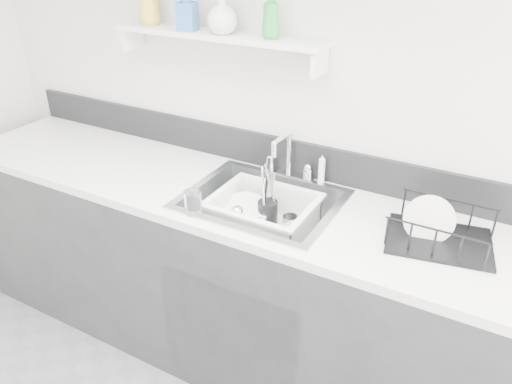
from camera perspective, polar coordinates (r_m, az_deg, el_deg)
The scene contains 18 objects.
room_shell at distance 1.21m, azimuth -18.31°, elevation 14.68°, with size 3.50×3.00×2.60m.
counter_run at distance 2.35m, azimuth 0.60°, elevation -10.70°, with size 3.20×0.62×0.92m.
backsplash at distance 2.29m, azimuth 4.24°, elevation 4.06°, with size 3.20×0.02×0.16m, color black.
sink at distance 2.14m, azimuth 0.65°, elevation -2.98°, with size 0.64×0.52×0.20m, color silver, non-canonical shape.
faucet at distance 2.26m, azimuth 3.65°, elevation 3.12°, with size 0.26×0.18×0.23m.
side_sprayer at distance 2.21m, azimuth 7.51°, elevation 2.56°, with size 0.03×0.03×0.14m, color white.
wall_shelf at distance 2.24m, azimuth -4.54°, elevation 17.25°, with size 1.00×0.16×0.12m.
wash_tub at distance 2.14m, azimuth 0.84°, elevation -2.76°, with size 0.43×0.35×0.17m, color white, non-canonical shape.
plate_stack at distance 2.20m, azimuth -1.33°, elevation -3.02°, with size 0.27×0.27×0.11m.
utensil_cup at distance 2.19m, azimuth 1.33°, elevation -2.22°, with size 0.09×0.09×0.30m.
ladle at distance 2.16m, azimuth -1.22°, elevation -3.45°, with size 0.25×0.09×0.07m, color silver, non-canonical shape.
tumbler_in_tub at distance 2.12m, azimuth 3.89°, elevation -3.84°, with size 0.06×0.06×0.09m, color white.
tumbler_counter at distance 1.99m, azimuth -7.23°, elevation -1.19°, with size 0.07×0.07×0.10m, color white.
dish_rack at distance 1.91m, azimuth 20.42°, elevation -3.80°, with size 0.37×0.27×0.13m, color black, non-canonical shape.
bowl_small at distance 2.08m, azimuth 1.45°, elevation -5.41°, with size 0.11×0.11×0.03m, color white.
soap_bottle_b at distance 2.28m, azimuth -7.92°, elevation 19.96°, with size 0.08×0.08×0.17m, color #3069B2.
soap_bottle_c at distance 2.19m, azimuth -3.92°, elevation 19.65°, with size 0.13×0.13×0.16m, color silver.
soap_bottle_d at distance 2.09m, azimuth 1.74°, elevation 19.63°, with size 0.07×0.07×0.19m, color green.
Camera 1 is at (0.87, -0.42, 1.94)m, focal length 35.00 mm.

